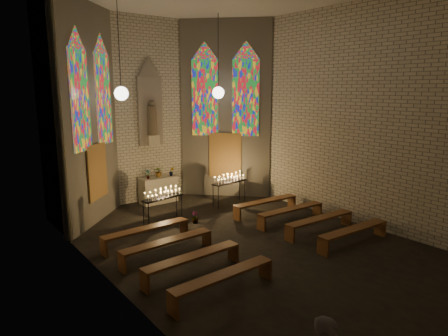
{
  "coord_description": "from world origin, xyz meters",
  "views": [
    {
      "loc": [
        -7.07,
        -7.99,
        4.37
      ],
      "look_at": [
        0.01,
        1.28,
        2.03
      ],
      "focal_mm": 32.0,
      "sensor_mm": 36.0,
      "label": 1
    }
  ],
  "objects_px": {
    "votive_stand_left": "(163,195)",
    "votive_stand_right": "(229,180)",
    "aisle_flower_pot": "(195,217)",
    "altar": "(158,190)"
  },
  "relations": [
    {
      "from": "votive_stand_left",
      "to": "votive_stand_right",
      "type": "height_order",
      "value": "votive_stand_right"
    },
    {
      "from": "aisle_flower_pot",
      "to": "votive_stand_right",
      "type": "relative_size",
      "value": 0.25
    },
    {
      "from": "altar",
      "to": "votive_stand_left",
      "type": "bearing_deg",
      "value": -114.66
    },
    {
      "from": "altar",
      "to": "votive_stand_left",
      "type": "relative_size",
      "value": 0.93
    },
    {
      "from": "altar",
      "to": "votive_stand_right",
      "type": "height_order",
      "value": "votive_stand_right"
    },
    {
      "from": "altar",
      "to": "aisle_flower_pot",
      "type": "xyz_separation_m",
      "value": [
        -0.22,
        -2.9,
        -0.3
      ]
    },
    {
      "from": "altar",
      "to": "votive_stand_right",
      "type": "distance_m",
      "value": 2.79
    },
    {
      "from": "aisle_flower_pot",
      "to": "votive_stand_right",
      "type": "xyz_separation_m",
      "value": [
        2.25,
        1.03,
        0.76
      ]
    },
    {
      "from": "votive_stand_left",
      "to": "aisle_flower_pot",
      "type": "bearing_deg",
      "value": -51.1
    },
    {
      "from": "altar",
      "to": "aisle_flower_pot",
      "type": "distance_m",
      "value": 2.92
    }
  ]
}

